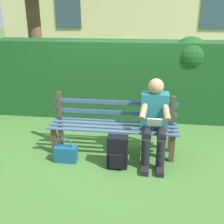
# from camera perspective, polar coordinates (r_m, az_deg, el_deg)

# --- Properties ---
(ground) EXTENTS (60.00, 60.00, 0.00)m
(ground) POSITION_cam_1_polar(r_m,az_deg,el_deg) (4.17, 0.18, -8.51)
(ground) COLOR #3D6B2D
(park_bench) EXTENTS (1.89, 0.46, 0.88)m
(park_bench) POSITION_cam_1_polar(r_m,az_deg,el_deg) (4.03, 0.30, -2.76)
(park_bench) COLOR #4C3828
(park_bench) RESTS_ON ground
(person_seated) EXTENTS (0.44, 0.73, 1.17)m
(person_seated) POSITION_cam_1_polar(r_m,az_deg,el_deg) (3.78, 9.01, -1.46)
(person_seated) COLOR #1E6672
(person_seated) RESTS_ON ground
(hedge_backdrop) EXTENTS (4.80, 0.80, 1.62)m
(hedge_backdrop) POSITION_cam_1_polar(r_m,az_deg,el_deg) (5.41, 0.65, 7.46)
(hedge_backdrop) COLOR #19471E
(hedge_backdrop) RESTS_ON ground
(backpack) EXTENTS (0.28, 0.24, 0.46)m
(backpack) POSITION_cam_1_polar(r_m,az_deg,el_deg) (3.70, 1.18, -8.58)
(backpack) COLOR black
(backpack) RESTS_ON ground
(handbag) EXTENTS (0.31, 0.14, 0.38)m
(handbag) POSITION_cam_1_polar(r_m,az_deg,el_deg) (3.92, -9.78, -8.69)
(handbag) COLOR navy
(handbag) RESTS_ON ground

